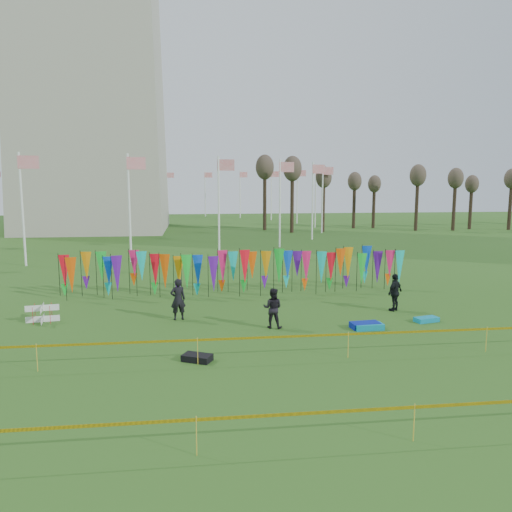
{
  "coord_description": "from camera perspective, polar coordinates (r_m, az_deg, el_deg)",
  "views": [
    {
      "loc": [
        -2.01,
        -16.92,
        5.83
      ],
      "look_at": [
        0.84,
        6.0,
        2.46
      ],
      "focal_mm": 35.0,
      "sensor_mm": 36.0,
      "label": 1
    }
  ],
  "objects": [
    {
      "name": "person_right",
      "position": [
        23.85,
        15.59,
        -4.02
      ],
      "size": [
        1.16,
        1.07,
        1.74
      ],
      "primitive_type": "imported",
      "rotation": [
        0.0,
        0.0,
        3.78
      ],
      "color": "black",
      "rests_on": "ground"
    },
    {
      "name": "caution_tape_far",
      "position": [
        11.46,
        2.75,
        -17.87
      ],
      "size": [
        26.0,
        0.02,
        0.9
      ],
      "color": "yellow",
      "rests_on": "ground"
    },
    {
      "name": "kite_bag_blue",
      "position": [
        20.91,
        12.37,
        -7.75
      ],
      "size": [
        1.22,
        0.71,
        0.24
      ],
      "primitive_type": "cube",
      "rotation": [
        0.0,
        0.0,
        0.09
      ],
      "color": "#091FA1",
      "rests_on": "ground"
    },
    {
      "name": "person_mid",
      "position": [
        20.34,
        1.92,
        -5.97
      ],
      "size": [
        0.92,
        0.73,
        1.64
      ],
      "primitive_type": "imported",
      "rotation": [
        0.0,
        0.0,
        2.8
      ],
      "color": "black",
      "rests_on": "ground"
    },
    {
      "name": "kite_bag_teal",
      "position": [
        22.58,
        18.89,
        -6.88
      ],
      "size": [
        1.1,
        0.71,
        0.19
      ],
      "primitive_type": "cube",
      "rotation": [
        0.0,
        0.0,
        0.25
      ],
      "color": "#0C8CB1",
      "rests_on": "ground"
    },
    {
      "name": "kite_bag_black",
      "position": [
        16.97,
        -6.74,
        -11.47
      ],
      "size": [
        1.09,
        0.91,
        0.22
      ],
      "primitive_type": "cube",
      "rotation": [
        0.0,
        0.0,
        -0.46
      ],
      "color": "black",
      "rests_on": "ground"
    },
    {
      "name": "tree_line",
      "position": [
        69.77,
        22.32,
        7.96
      ],
      "size": [
        53.92,
        1.92,
        7.84
      ],
      "color": "#36271B",
      "rests_on": "ground"
    },
    {
      "name": "kite_bag_turquoise",
      "position": [
        20.82,
        12.7,
        -7.84
      ],
      "size": [
        1.2,
        0.63,
        0.24
      ],
      "primitive_type": "cube",
      "rotation": [
        0.0,
        0.0,
        0.03
      ],
      "color": "#0B8CAD",
      "rests_on": "ground"
    },
    {
      "name": "banner_row",
      "position": [
        26.49,
        -2.03,
        -1.28
      ],
      "size": [
        18.64,
        0.64,
        2.31
      ],
      "color": "black",
      "rests_on": "ground"
    },
    {
      "name": "person_left",
      "position": [
        21.75,
        -8.91,
        -4.9
      ],
      "size": [
        0.75,
        0.62,
        1.8
      ],
      "primitive_type": "imported",
      "rotation": [
        0.0,
        0.0,
        3.38
      ],
      "color": "black",
      "rests_on": "ground"
    },
    {
      "name": "box_kite",
      "position": [
        23.06,
        -23.22,
        -6.06
      ],
      "size": [
        0.69,
        0.69,
        0.76
      ],
      "rotation": [
        0.0,
        0.0,
        0.16
      ],
      "color": "red",
      "rests_on": "ground"
    },
    {
      "name": "caution_tape_near",
      "position": [
        16.54,
        -0.55,
        -9.49
      ],
      "size": [
        26.0,
        0.02,
        0.9
      ],
      "color": "yellow",
      "rests_on": "ground"
    },
    {
      "name": "ground",
      "position": [
        18.01,
        -0.3,
        -10.6
      ],
      "size": [
        160.0,
        160.0,
        0.0
      ],
      "primitive_type": "plane",
      "color": "#295417",
      "rests_on": "ground"
    },
    {
      "name": "flagpole_ring",
      "position": [
        66.04,
        -17.65,
        6.32
      ],
      "size": [
        57.4,
        56.16,
        8.0
      ],
      "color": "white",
      "rests_on": "ground"
    }
  ]
}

